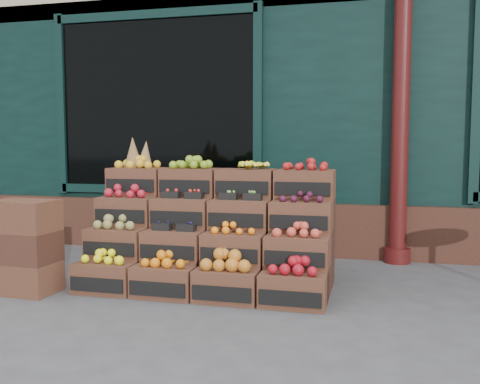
# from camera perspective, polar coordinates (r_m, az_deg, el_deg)

# --- Properties ---
(ground) EXTENTS (60.00, 60.00, 0.00)m
(ground) POSITION_cam_1_polar(r_m,az_deg,el_deg) (4.15, 0.36, -12.72)
(ground) COLOR #4B4B4E
(ground) RESTS_ON ground
(shop_facade) EXTENTS (12.00, 6.24, 4.80)m
(shop_facade) POSITION_cam_1_polar(r_m,az_deg,el_deg) (9.06, 8.19, 12.30)
(shop_facade) COLOR black
(shop_facade) RESTS_ON ground
(crate_display) EXTENTS (2.14, 1.04, 1.34)m
(crate_display) POSITION_cam_1_polar(r_m,az_deg,el_deg) (4.84, -3.13, -5.07)
(crate_display) COLOR #532F20
(crate_display) RESTS_ON ground
(spare_crates) EXTENTS (0.55, 0.40, 0.80)m
(spare_crates) POSITION_cam_1_polar(r_m,az_deg,el_deg) (4.94, -21.98, -5.42)
(spare_crates) COLOR #532F20
(spare_crates) RESTS_ON ground
(shopkeeper) EXTENTS (0.83, 0.69, 1.95)m
(shopkeeper) POSITION_cam_1_polar(r_m,az_deg,el_deg) (6.93, -3.94, 2.72)
(shopkeeper) COLOR #164F27
(shopkeeper) RESTS_ON ground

